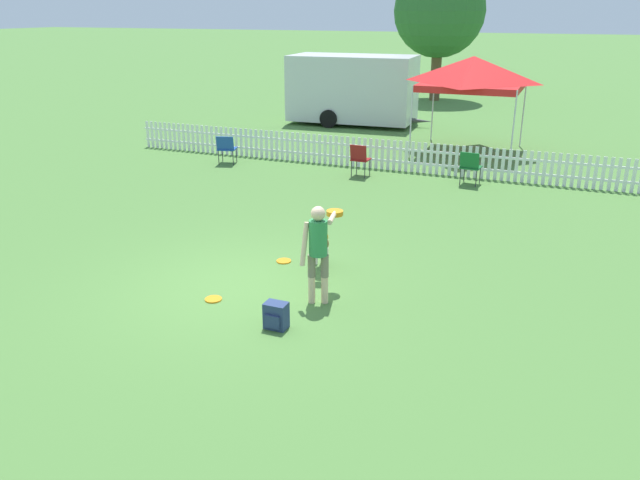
# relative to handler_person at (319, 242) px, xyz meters

# --- Properties ---
(ground_plane) EXTENTS (240.00, 240.00, 0.00)m
(ground_plane) POSITION_rel_handler_person_xyz_m (-1.42, 0.00, -0.98)
(ground_plane) COLOR #4C7A38
(handler_person) EXTENTS (0.43, 1.06, 1.56)m
(handler_person) POSITION_rel_handler_person_xyz_m (0.00, 0.00, 0.00)
(handler_person) COLOR beige
(handler_person) RESTS_ON ground_plane
(leaping_dog) EXTENTS (0.53, 1.02, 0.88)m
(leaping_dog) POSITION_rel_handler_person_xyz_m (-0.44, 1.14, -0.48)
(leaping_dog) COLOR brown
(leaping_dog) RESTS_ON ground_plane
(frisbee_near_handler) EXTENTS (0.27, 0.27, 0.02)m
(frisbee_near_handler) POSITION_rel_handler_person_xyz_m (-1.55, -0.59, -0.97)
(frisbee_near_handler) COLOR orange
(frisbee_near_handler) RESTS_ON ground_plane
(frisbee_near_dog) EXTENTS (0.27, 0.27, 0.02)m
(frisbee_near_dog) POSITION_rel_handler_person_xyz_m (-1.21, 1.26, -0.97)
(frisbee_near_dog) COLOR orange
(frisbee_near_dog) RESTS_ON ground_plane
(backpack_on_grass) EXTENTS (0.32, 0.27, 0.39)m
(backpack_on_grass) POSITION_rel_handler_person_xyz_m (-0.24, -1.04, -0.79)
(backpack_on_grass) COLOR navy
(backpack_on_grass) RESTS_ON ground_plane
(picket_fence) EXTENTS (16.56, 0.04, 0.85)m
(picket_fence) POSITION_rel_handler_person_xyz_m (-1.42, 8.59, -0.55)
(picket_fence) COLOR white
(picket_fence) RESTS_ON ground_plane
(folding_chair_blue_left) EXTENTS (0.52, 0.54, 0.88)m
(folding_chair_blue_left) POSITION_rel_handler_person_xyz_m (0.99, 7.80, -0.45)
(folding_chair_blue_left) COLOR #333338
(folding_chair_blue_left) RESTS_ON ground_plane
(folding_chair_center) EXTENTS (0.63, 0.64, 0.84)m
(folding_chair_center) POSITION_rel_handler_person_xyz_m (-6.00, 7.47, -0.48)
(folding_chair_center) COLOR #333338
(folding_chair_center) RESTS_ON ground_plane
(folding_chair_green_right) EXTENTS (0.47, 0.49, 0.89)m
(folding_chair_green_right) POSITION_rel_handler_person_xyz_m (-1.91, 7.54, -0.44)
(folding_chair_green_right) COLOR #333338
(folding_chair_green_right) RESTS_ON ground_plane
(canopy_tent_main) EXTENTS (3.02, 3.02, 2.95)m
(canopy_tent_main) POSITION_rel_handler_person_xyz_m (0.25, 11.80, 1.48)
(canopy_tent_main) COLOR silver
(canopy_tent_main) RESTS_ON ground_plane
(equipment_trailer) EXTENTS (5.65, 2.59, 2.62)m
(equipment_trailer) POSITION_rel_handler_person_xyz_m (-4.89, 15.37, 0.40)
(equipment_trailer) COLOR silver
(equipment_trailer) RESTS_ON ground_plane
(tree_left_grove) EXTENTS (4.36, 4.36, 6.38)m
(tree_left_grove) POSITION_rel_handler_person_xyz_m (-3.35, 23.36, 3.20)
(tree_left_grove) COLOR brown
(tree_left_grove) RESTS_ON ground_plane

